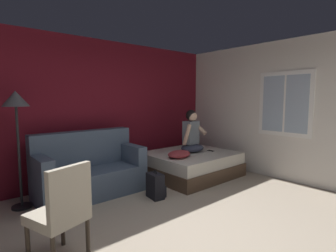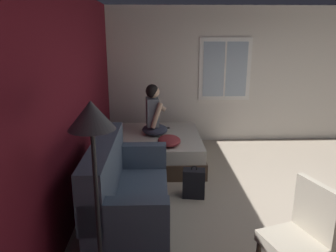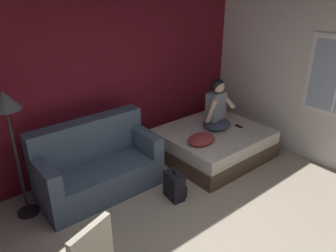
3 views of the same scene
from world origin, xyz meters
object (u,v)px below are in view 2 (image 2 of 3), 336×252
object	(u,v)px
couch	(125,197)
side_chair	(301,234)
person_seated	(154,114)
floor_lamp	(93,136)
bed	(157,149)
backpack	(194,183)
throw_pillow	(169,141)
cell_phone	(166,128)

from	to	relation	value
couch	side_chair	distance (m)	1.86
couch	person_seated	distance (m)	2.19
side_chair	floor_lamp	distance (m)	1.92
bed	backpack	xyz separation A→B (m)	(-1.31, -0.50, -0.04)
bed	person_seated	bearing A→B (deg)	33.00
bed	floor_lamp	size ratio (longest dim) A/B	1.01
bed	person_seated	size ratio (longest dim) A/B	1.97
person_seated	throw_pillow	world-z (taller)	person_seated
person_seated	backpack	size ratio (longest dim) A/B	1.91
throw_pillow	floor_lamp	xyz separation A→B (m)	(-2.52, 0.68, 0.88)
cell_phone	couch	bearing A→B (deg)	169.82
cell_phone	floor_lamp	xyz separation A→B (m)	(-3.46, 0.65, 0.94)
throw_pillow	cell_phone	world-z (taller)	throw_pillow
backpack	throw_pillow	bearing A→B (deg)	21.00
couch	side_chair	bearing A→B (deg)	-121.73
throw_pillow	backpack	bearing A→B (deg)	-159.00
bed	side_chair	world-z (taller)	side_chair
backpack	throw_pillow	world-z (taller)	throw_pillow
couch	side_chair	xyz separation A→B (m)	(-0.98, -1.58, 0.14)
side_chair	backpack	size ratio (longest dim) A/B	2.14
couch	throw_pillow	size ratio (longest dim) A/B	3.55
couch	person_seated	world-z (taller)	person_seated
side_chair	cell_phone	bearing A→B (deg)	16.91
side_chair	couch	bearing A→B (deg)	58.27
side_chair	cell_phone	world-z (taller)	side_chair
couch	backpack	xyz separation A→B (m)	(0.73, -0.86, -0.20)
couch	floor_lamp	size ratio (longest dim) A/B	1.00
bed	floor_lamp	xyz separation A→B (m)	(-3.02, 0.49, 1.19)
bed	backpack	world-z (taller)	bed
cell_phone	floor_lamp	bearing A→B (deg)	171.24
person_seated	bed	bearing A→B (deg)	-147.00
person_seated	backpack	world-z (taller)	person_seated
throw_pillow	couch	bearing A→B (deg)	160.08
floor_lamp	person_seated	bearing A→B (deg)	-7.90
side_chair	person_seated	world-z (taller)	person_seated
bed	throw_pillow	xyz separation A→B (m)	(-0.51, -0.19, 0.31)
couch	throw_pillow	xyz separation A→B (m)	(1.53, -0.56, 0.16)
bed	side_chair	size ratio (longest dim) A/B	1.76
throw_pillow	side_chair	bearing A→B (deg)	-157.78
bed	floor_lamp	world-z (taller)	floor_lamp
bed	cell_phone	bearing A→B (deg)	-20.58
floor_lamp	bed	bearing A→B (deg)	-9.14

